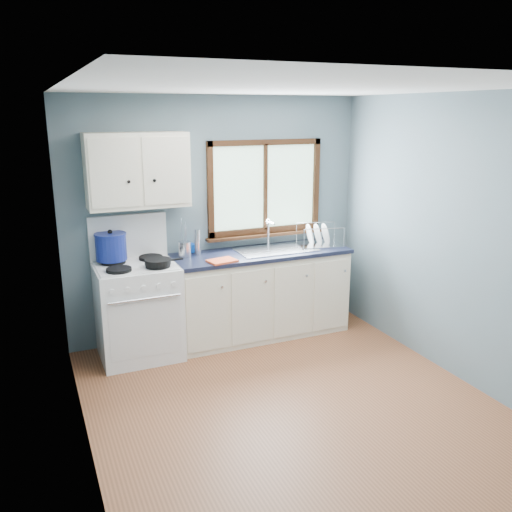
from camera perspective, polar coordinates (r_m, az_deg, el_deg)
name	(u,v)px	position (r m, az deg, el deg)	size (l,w,h in m)	color
floor	(294,408)	(4.61, 4.02, -15.63)	(3.20, 3.60, 0.02)	brown
ceiling	(301,86)	(3.97, 4.71, 17.43)	(3.20, 3.60, 0.02)	white
wall_back	(217,218)	(5.74, -4.08, 4.04)	(3.20, 0.02, 2.50)	slate
wall_front	(479,355)	(2.74, 22.39, -9.59)	(3.20, 0.02, 2.50)	slate
wall_left	(75,286)	(3.68, -18.48, -2.99)	(0.02, 3.60, 2.50)	slate
wall_right	(461,240)	(5.05, 20.74, 1.58)	(0.02, 3.60, 2.50)	slate
gas_range	(138,308)	(5.39, -12.32, -5.37)	(0.76, 0.69, 1.36)	white
base_cabinets	(260,298)	(5.80, 0.44, -4.41)	(1.85, 0.60, 0.88)	#F0E7C9
countertop	(260,253)	(5.65, 0.46, 0.27)	(1.89, 0.64, 0.04)	black
sink	(276,255)	(5.74, 2.10, 0.06)	(0.84, 0.46, 0.44)	silver
window	(265,194)	(5.86, 0.97, 6.55)	(1.36, 0.10, 1.03)	#9EC6A8
upper_cabinets	(137,170)	(5.26, -12.37, 8.79)	(0.95, 0.35, 0.70)	#F0E7C9
skillet	(158,262)	(5.12, -10.27, -0.59)	(0.37, 0.25, 0.05)	black
stockpot	(111,246)	(5.34, -15.02, 0.99)	(0.33, 0.33, 0.30)	navy
utensil_crock	(185,249)	(5.47, -7.51, 0.74)	(0.13, 0.13, 0.40)	silver
thermos	(197,242)	(5.52, -6.20, 1.45)	(0.06, 0.06, 0.27)	silver
soap_bottle	(193,241)	(5.57, -6.69, 1.63)	(0.11, 0.11, 0.28)	blue
dish_towel	(222,261)	(5.27, -3.59, -0.51)	(0.27, 0.19, 0.02)	#ED542B
dish_rack	(319,240)	(5.94, 6.62, 1.73)	(0.53, 0.45, 0.24)	silver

